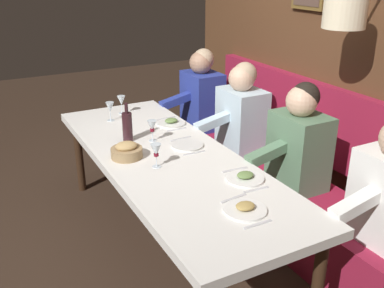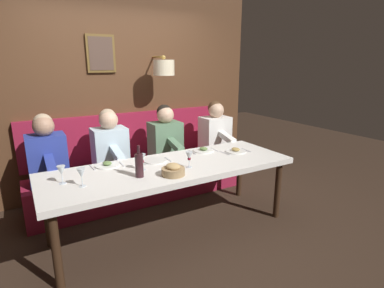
{
  "view_description": "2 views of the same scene",
  "coord_description": "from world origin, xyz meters",
  "px_view_note": "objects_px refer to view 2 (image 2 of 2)",
  "views": [
    {
      "loc": [
        -1.19,
        -2.59,
        2.01
      ],
      "look_at": [
        0.05,
        -0.27,
        0.92
      ],
      "focal_mm": 41.45,
      "sensor_mm": 36.0,
      "label": 1
    },
    {
      "loc": [
        -2.67,
        1.31,
        1.76
      ],
      "look_at": [
        0.05,
        -0.27,
        0.92
      ],
      "focal_mm": 28.48,
      "sensor_mm": 36.0,
      "label": 2
    }
  ],
  "objects_px": {
    "diner_nearest": "(215,130)",
    "diner_middle": "(110,144)",
    "wine_glass_2": "(81,173)",
    "wine_glass_1": "(142,159)",
    "wine_glass_0": "(189,156)",
    "bread_bowl": "(173,170)",
    "wine_glass_3": "(61,171)",
    "dining_table": "(172,171)",
    "diner_near": "(165,137)",
    "wine_bottle": "(139,165)",
    "diner_far": "(47,152)"
  },
  "relations": [
    {
      "from": "diner_nearest",
      "to": "wine_glass_1",
      "type": "height_order",
      "value": "diner_nearest"
    },
    {
      "from": "dining_table",
      "to": "wine_glass_2",
      "type": "xyz_separation_m",
      "value": [
        -0.11,
        0.91,
        0.18
      ]
    },
    {
      "from": "diner_nearest",
      "to": "diner_middle",
      "type": "xyz_separation_m",
      "value": [
        0.0,
        1.54,
        0.0
      ]
    },
    {
      "from": "diner_middle",
      "to": "wine_glass_3",
      "type": "relative_size",
      "value": 4.82
    },
    {
      "from": "wine_glass_0",
      "to": "wine_bottle",
      "type": "relative_size",
      "value": 0.55
    },
    {
      "from": "wine_glass_2",
      "to": "wine_glass_1",
      "type": "bearing_deg",
      "value": -77.61
    },
    {
      "from": "diner_nearest",
      "to": "wine_glass_2",
      "type": "bearing_deg",
      "value": 115.83
    },
    {
      "from": "diner_middle",
      "to": "bread_bowl",
      "type": "relative_size",
      "value": 3.6
    },
    {
      "from": "wine_glass_2",
      "to": "wine_bottle",
      "type": "distance_m",
      "value": 0.51
    },
    {
      "from": "diner_nearest",
      "to": "wine_glass_2",
      "type": "distance_m",
      "value": 2.28
    },
    {
      "from": "dining_table",
      "to": "diner_near",
      "type": "relative_size",
      "value": 3.25
    },
    {
      "from": "diner_near",
      "to": "diner_middle",
      "type": "height_order",
      "value": "same"
    },
    {
      "from": "diner_far",
      "to": "wine_bottle",
      "type": "distance_m",
      "value": 1.23
    },
    {
      "from": "wine_bottle",
      "to": "diner_middle",
      "type": "bearing_deg",
      "value": -0.65
    },
    {
      "from": "diner_far",
      "to": "wine_glass_0",
      "type": "relative_size",
      "value": 4.82
    },
    {
      "from": "diner_nearest",
      "to": "wine_bottle",
      "type": "xyz_separation_m",
      "value": [
        -1.02,
        1.55,
        0.04
      ]
    },
    {
      "from": "wine_glass_3",
      "to": "wine_bottle",
      "type": "xyz_separation_m",
      "value": [
        -0.18,
        -0.64,
        -0.0
      ]
    },
    {
      "from": "dining_table",
      "to": "wine_glass_1",
      "type": "distance_m",
      "value": 0.36
    },
    {
      "from": "wine_glass_0",
      "to": "wine_glass_2",
      "type": "distance_m",
      "value": 1.03
    },
    {
      "from": "dining_table",
      "to": "wine_glass_1",
      "type": "bearing_deg",
      "value": 86.3
    },
    {
      "from": "wine_glass_0",
      "to": "wine_glass_3",
      "type": "relative_size",
      "value": 1.0
    },
    {
      "from": "diner_middle",
      "to": "bread_bowl",
      "type": "distance_m",
      "value": 1.17
    },
    {
      "from": "diner_near",
      "to": "wine_bottle",
      "type": "bearing_deg",
      "value": 143.79
    },
    {
      "from": "wine_bottle",
      "to": "bread_bowl",
      "type": "xyz_separation_m",
      "value": [
        -0.12,
        -0.29,
        -0.07
      ]
    },
    {
      "from": "dining_table",
      "to": "diner_far",
      "type": "relative_size",
      "value": 3.25
    },
    {
      "from": "diner_middle",
      "to": "wine_glass_0",
      "type": "relative_size",
      "value": 4.82
    },
    {
      "from": "diner_nearest",
      "to": "wine_glass_0",
      "type": "relative_size",
      "value": 4.82
    },
    {
      "from": "diner_nearest",
      "to": "diner_far",
      "type": "height_order",
      "value": "same"
    },
    {
      "from": "diner_nearest",
      "to": "bread_bowl",
      "type": "distance_m",
      "value": 1.7
    },
    {
      "from": "diner_nearest",
      "to": "bread_bowl",
      "type": "xyz_separation_m",
      "value": [
        -1.14,
        1.26,
        -0.03
      ]
    },
    {
      "from": "diner_nearest",
      "to": "wine_glass_3",
      "type": "xyz_separation_m",
      "value": [
        -0.84,
        2.19,
        0.04
      ]
    },
    {
      "from": "wine_glass_0",
      "to": "wine_glass_3",
      "type": "bearing_deg",
      "value": 81.26
    },
    {
      "from": "wine_glass_1",
      "to": "wine_glass_2",
      "type": "relative_size",
      "value": 1.0
    },
    {
      "from": "diner_middle",
      "to": "wine_glass_2",
      "type": "bearing_deg",
      "value": 152.54
    },
    {
      "from": "wine_glass_1",
      "to": "wine_glass_3",
      "type": "distance_m",
      "value": 0.73
    },
    {
      "from": "wine_glass_1",
      "to": "bread_bowl",
      "type": "xyz_separation_m",
      "value": [
        -0.28,
        -0.2,
        -0.07
      ]
    },
    {
      "from": "wine_glass_1",
      "to": "bread_bowl",
      "type": "bearing_deg",
      "value": -144.83
    },
    {
      "from": "diner_nearest",
      "to": "wine_glass_1",
      "type": "bearing_deg",
      "value": 120.65
    },
    {
      "from": "diner_nearest",
      "to": "wine_glass_0",
      "type": "height_order",
      "value": "diner_nearest"
    },
    {
      "from": "wine_glass_0",
      "to": "bread_bowl",
      "type": "height_order",
      "value": "wine_glass_0"
    },
    {
      "from": "dining_table",
      "to": "wine_bottle",
      "type": "relative_size",
      "value": 8.57
    },
    {
      "from": "dining_table",
      "to": "diner_near",
      "type": "xyz_separation_m",
      "value": [
        0.88,
        -0.35,
        0.14
      ]
    },
    {
      "from": "bread_bowl",
      "to": "dining_table",
      "type": "bearing_deg",
      "value": -23.5
    },
    {
      "from": "diner_near",
      "to": "diner_middle",
      "type": "bearing_deg",
      "value": 90.0
    },
    {
      "from": "wine_glass_0",
      "to": "wine_bottle",
      "type": "distance_m",
      "value": 0.53
    },
    {
      "from": "wine_glass_1",
      "to": "diner_nearest",
      "type": "bearing_deg",
      "value": -59.35
    },
    {
      "from": "dining_table",
      "to": "diner_nearest",
      "type": "relative_size",
      "value": 3.25
    },
    {
      "from": "diner_near",
      "to": "diner_middle",
      "type": "xyz_separation_m",
      "value": [
        0.0,
        0.74,
        0.0
      ]
    },
    {
      "from": "wine_bottle",
      "to": "wine_glass_2",
      "type": "bearing_deg",
      "value": 86.39
    },
    {
      "from": "diner_middle",
      "to": "wine_glass_1",
      "type": "bearing_deg",
      "value": -174.66
    }
  ]
}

